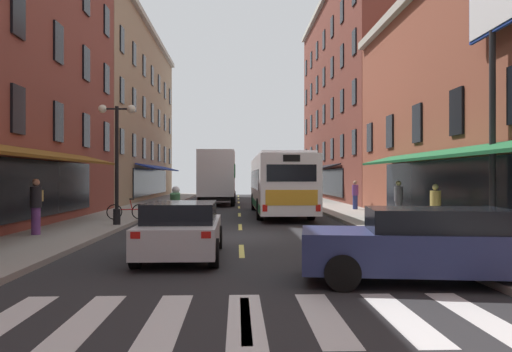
% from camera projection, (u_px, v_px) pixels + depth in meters
% --- Properties ---
extents(ground_plane, '(34.80, 80.00, 0.10)m').
position_uv_depth(ground_plane, '(241.00, 237.00, 17.13)').
color(ground_plane, '#28282B').
extents(lane_centre_dashes, '(0.14, 73.90, 0.01)m').
position_uv_depth(lane_centre_dashes, '(241.00, 237.00, 16.88)').
color(lane_centre_dashes, '#DBCC4C').
rests_on(lane_centre_dashes, ground).
extents(crosswalk_near, '(7.10, 2.80, 0.01)m').
position_uv_depth(crosswalk_near, '(246.00, 318.00, 7.14)').
color(crosswalk_near, silver).
rests_on(crosswalk_near, ground).
extents(sidewalk_left, '(3.00, 80.00, 0.14)m').
position_uv_depth(sidewalk_left, '(63.00, 234.00, 16.92)').
color(sidewalk_left, gray).
rests_on(sidewalk_left, ground).
extents(sidewalk_right, '(3.00, 80.00, 0.14)m').
position_uv_depth(sidewalk_right, '(414.00, 233.00, 17.35)').
color(sidewalk_right, gray).
rests_on(sidewalk_right, ground).
extents(billboard_sign, '(0.40, 2.67, 7.71)m').
position_uv_depth(billboard_sign, '(492.00, 34.00, 14.34)').
color(billboard_sign, black).
rests_on(billboard_sign, sidewalk_right).
extents(transit_bus, '(2.70, 11.44, 3.11)m').
position_uv_depth(transit_bus, '(279.00, 183.00, 26.66)').
color(transit_bus, white).
rests_on(transit_bus, ground).
extents(box_truck, '(2.52, 7.13, 3.75)m').
position_uv_depth(box_truck, '(218.00, 178.00, 35.86)').
color(box_truck, '#B21E19').
rests_on(box_truck, ground).
extents(sedan_near, '(1.93, 4.35, 1.36)m').
position_uv_depth(sedan_near, '(182.00, 229.00, 12.49)').
color(sedan_near, silver).
rests_on(sedan_near, ground).
extents(sedan_mid, '(4.83, 2.41, 1.39)m').
position_uv_depth(sedan_mid, '(430.00, 245.00, 9.48)').
color(sedan_mid, navy).
rests_on(sedan_mid, ground).
extents(motorcycle_rider, '(0.62, 2.07, 1.66)m').
position_uv_depth(motorcycle_rider, '(176.00, 214.00, 17.31)').
color(motorcycle_rider, black).
rests_on(motorcycle_rider, ground).
extents(bicycle_near, '(1.69, 0.50, 0.91)m').
position_uv_depth(bicycle_near, '(127.00, 211.00, 22.05)').
color(bicycle_near, black).
rests_on(bicycle_near, sidewalk_left).
extents(pedestrian_near, '(0.36, 0.50, 1.78)m').
position_uv_depth(pedestrian_near, '(36.00, 205.00, 16.28)').
color(pedestrian_near, '#66387F').
rests_on(pedestrian_near, sidewalk_left).
extents(pedestrian_mid, '(0.36, 0.36, 1.62)m').
position_uv_depth(pedestrian_mid, '(355.00, 195.00, 29.05)').
color(pedestrian_mid, navy).
rests_on(pedestrian_mid, sidewalk_right).
extents(pedestrian_far, '(0.36, 0.36, 1.59)m').
position_uv_depth(pedestrian_far, '(435.00, 207.00, 17.43)').
color(pedestrian_far, '#33663F').
rests_on(pedestrian_far, sidewalk_right).
extents(pedestrian_rear, '(0.36, 0.36, 1.68)m').
position_uv_depth(pedestrian_rear, '(399.00, 200.00, 21.45)').
color(pedestrian_rear, '#4C4C51').
rests_on(pedestrian_rear, sidewalk_right).
extents(street_lamp_twin, '(1.42, 0.32, 4.62)m').
position_uv_depth(street_lamp_twin, '(117.00, 158.00, 19.67)').
color(street_lamp_twin, black).
rests_on(street_lamp_twin, sidewalk_left).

